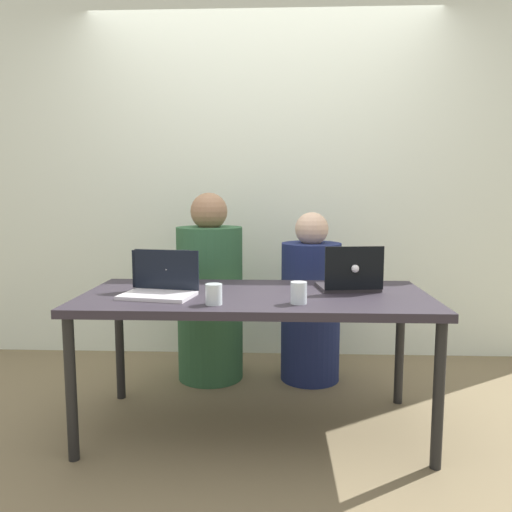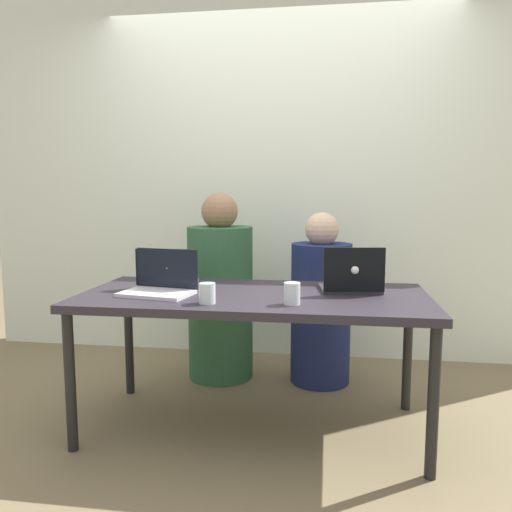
% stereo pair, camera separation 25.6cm
% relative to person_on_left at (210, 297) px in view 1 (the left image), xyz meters
% --- Properties ---
extents(ground_plane, '(12.00, 12.00, 0.00)m').
position_rel_person_on_left_xyz_m(ground_plane, '(0.33, -0.71, -0.54)').
color(ground_plane, '#77684A').
extents(back_wall, '(4.50, 0.10, 2.69)m').
position_rel_person_on_left_xyz_m(back_wall, '(0.33, 0.56, 0.81)').
color(back_wall, silver).
rests_on(back_wall, ground).
extents(desk, '(1.73, 0.80, 0.71)m').
position_rel_person_on_left_xyz_m(desk, '(0.33, -0.71, 0.11)').
color(desk, '#2A242D').
rests_on(desk, ground).
extents(person_on_left, '(0.47, 0.47, 1.22)m').
position_rel_person_on_left_xyz_m(person_on_left, '(0.00, 0.00, 0.00)').
color(person_on_left, '#305F3B').
rests_on(person_on_left, ground).
extents(person_on_right, '(0.39, 0.39, 1.09)m').
position_rel_person_on_left_xyz_m(person_on_right, '(0.65, -0.00, -0.05)').
color(person_on_right, navy).
rests_on(person_on_right, ground).
extents(laptop_back_right, '(0.33, 0.30, 0.24)m').
position_rel_person_on_left_xyz_m(laptop_back_right, '(0.81, -0.60, 0.22)').
color(laptop_back_right, '#383438').
rests_on(laptop_back_right, desk).
extents(laptop_front_left, '(0.38, 0.29, 0.22)m').
position_rel_person_on_left_xyz_m(laptop_front_left, '(-0.13, -0.78, 0.22)').
color(laptop_front_left, silver).
rests_on(laptop_front_left, desk).
extents(laptop_back_left, '(0.31, 0.26, 0.21)m').
position_rel_person_on_left_xyz_m(laptop_back_left, '(-0.17, -0.58, 0.22)').
color(laptop_back_left, silver).
rests_on(laptop_back_left, desk).
extents(water_glass_left, '(0.08, 0.08, 0.09)m').
position_rel_person_on_left_xyz_m(water_glass_left, '(0.15, -0.96, 0.21)').
color(water_glass_left, silver).
rests_on(water_glass_left, desk).
extents(water_glass_right, '(0.08, 0.08, 0.10)m').
position_rel_person_on_left_xyz_m(water_glass_right, '(0.53, -0.93, 0.21)').
color(water_glass_right, silver).
rests_on(water_glass_right, desk).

